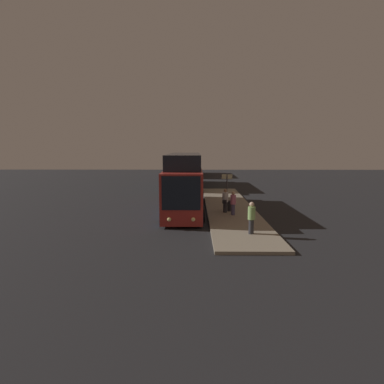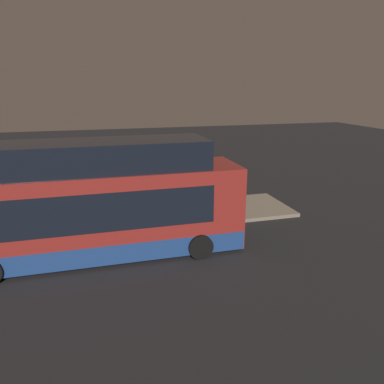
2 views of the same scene
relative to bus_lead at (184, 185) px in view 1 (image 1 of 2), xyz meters
name	(u,v)px [view 1 (image 1 of 2)]	position (x,y,z in m)	size (l,w,h in m)	color
ground	(185,209)	(-0.49, 0.04, -1.87)	(80.00, 80.00, 0.00)	#232326
platform	(229,208)	(-0.49, 3.40, -1.79)	(20.00, 3.52, 0.17)	gray
bus_lead	(184,185)	(0.00, 0.00, 0.00)	(10.80, 2.79, 4.19)	maroon
bus_second	(188,172)	(-13.53, 0.00, -0.14)	(11.73, 2.82, 3.91)	#2D704C
bus_third	(190,166)	(-27.95, 0.00, -0.24)	(11.30, 2.79, 3.60)	#33518C
passenger_boarding	(225,200)	(1.56, 2.89, -0.83)	(0.65, 0.51, 1.65)	#2D2D33
passenger_waiting	(233,202)	(2.33, 3.34, -0.84)	(0.48, 0.48, 1.60)	#4C476B
passenger_with_bags	(251,217)	(6.76, 3.74, -0.79)	(0.46, 0.46, 1.70)	#2D2D33
suitcase	(229,206)	(1.07, 3.22, -1.33)	(0.32, 0.23, 0.98)	black
sign_post	(227,184)	(-2.17, 3.39, -0.18)	(0.10, 0.85, 2.38)	#4C4C51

